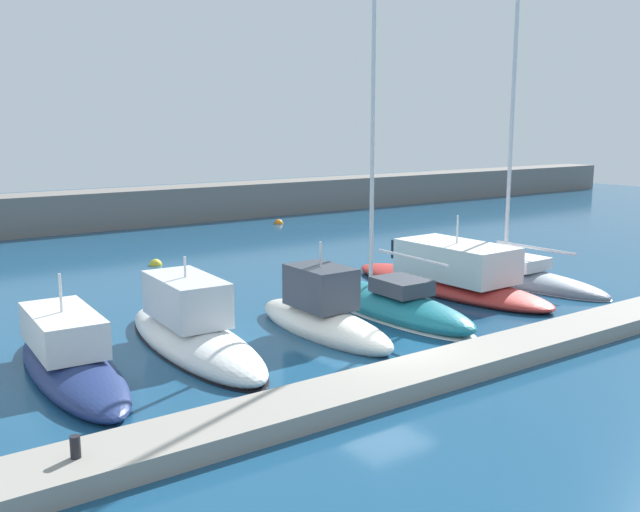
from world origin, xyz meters
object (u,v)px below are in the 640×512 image
object	(u,v)px
mooring_buoy_orange	(279,224)
motorboat_ivory_fourth	(322,315)
motorboat_white_third	(192,331)
mooring_buoy_yellow	(156,265)
dock_bollard	(75,447)
sailboat_slate_seventh	(510,275)
motorboat_red_sixth	(449,274)
sailboat_teal_fifth	(390,301)
motorboat_navy_second	(69,357)

from	to	relation	value
mooring_buoy_orange	motorboat_ivory_fourth	bearing A→B (deg)	-119.12
motorboat_white_third	mooring_buoy_yellow	distance (m)	13.42
dock_bollard	sailboat_slate_seventh	bearing A→B (deg)	18.22
sailboat_slate_seventh	mooring_buoy_orange	world-z (taller)	sailboat_slate_seventh
motorboat_red_sixth	dock_bollard	distance (m)	18.71
sailboat_teal_fifth	dock_bollard	distance (m)	14.12
motorboat_white_third	motorboat_red_sixth	xyz separation A→B (m)	(11.89, 0.83, 0.15)
motorboat_ivory_fourth	sailboat_teal_fifth	size ratio (longest dim) A/B	0.38
motorboat_white_third	mooring_buoy_orange	bearing A→B (deg)	-34.91
motorboat_navy_second	dock_bollard	size ratio (longest dim) A/B	18.35
motorboat_navy_second	sailboat_teal_fifth	xyz separation A→B (m)	(11.24, -0.38, -0.01)
motorboat_white_third	motorboat_red_sixth	world-z (taller)	motorboat_red_sixth
motorboat_white_third	motorboat_navy_second	bearing A→B (deg)	96.05
motorboat_ivory_fourth	mooring_buoy_yellow	size ratio (longest dim) A/B	10.97
motorboat_white_third	mooring_buoy_orange	xyz separation A→B (m)	(16.68, 21.46, -0.52)
sailboat_slate_seventh	motorboat_white_third	bearing A→B (deg)	90.31
motorboat_navy_second	mooring_buoy_yellow	size ratio (longest dim) A/B	13.38
motorboat_ivory_fourth	sailboat_slate_seventh	distance (m)	11.35
motorboat_navy_second	motorboat_white_third	xyz separation A→B (m)	(3.74, 0.20, 0.03)
motorboat_navy_second	mooring_buoy_orange	xyz separation A→B (m)	(20.42, 21.66, -0.49)
sailboat_teal_fifth	dock_bollard	size ratio (longest dim) A/B	39.35
sailboat_slate_seventh	mooring_buoy_yellow	size ratio (longest dim) A/B	28.83
sailboat_teal_fifth	motorboat_red_sixth	world-z (taller)	sailboat_teal_fifth
motorboat_red_sixth	dock_bollard	world-z (taller)	motorboat_red_sixth
motorboat_white_third	sailboat_teal_fifth	world-z (taller)	sailboat_teal_fifth
motorboat_red_sixth	mooring_buoy_orange	world-z (taller)	motorboat_red_sixth
motorboat_red_sixth	dock_bollard	bearing A→B (deg)	110.94
sailboat_teal_fifth	sailboat_slate_seventh	bearing A→B (deg)	-80.28
motorboat_ivory_fourth	mooring_buoy_yellow	bearing A→B (deg)	-0.55
sailboat_slate_seventh	mooring_buoy_yellow	world-z (taller)	sailboat_slate_seventh
motorboat_ivory_fourth	sailboat_teal_fifth	xyz separation A→B (m)	(3.37, 0.48, -0.12)
motorboat_red_sixth	sailboat_slate_seventh	world-z (taller)	sailboat_slate_seventh
motorboat_navy_second	sailboat_teal_fifth	bearing A→B (deg)	-88.89
motorboat_white_third	dock_bollard	bearing A→B (deg)	142.37
motorboat_ivory_fourth	dock_bollard	world-z (taller)	motorboat_ivory_fourth
sailboat_teal_fifth	motorboat_red_sixth	size ratio (longest dim) A/B	1.68
motorboat_white_third	motorboat_red_sixth	bearing A→B (deg)	-83.06
motorboat_ivory_fourth	dock_bollard	xyz separation A→B (m)	(-9.54, -5.24, 0.11)
motorboat_navy_second	dock_bollard	distance (m)	6.33
dock_bollard	motorboat_white_third	bearing A→B (deg)	49.42
dock_bollard	mooring_buoy_orange	bearing A→B (deg)	51.50
motorboat_navy_second	sailboat_teal_fifth	distance (m)	11.25
motorboat_ivory_fourth	sailboat_teal_fifth	distance (m)	3.41
motorboat_navy_second	motorboat_ivory_fourth	size ratio (longest dim) A/B	1.22
motorboat_white_third	sailboat_slate_seventh	distance (m)	15.38
motorboat_navy_second	sailboat_slate_seventh	size ratio (longest dim) A/B	0.46
motorboat_ivory_fourth	mooring_buoy_yellow	world-z (taller)	motorboat_ivory_fourth
motorboat_white_third	sailboat_slate_seventh	size ratio (longest dim) A/B	0.50
sailboat_teal_fifth	sailboat_slate_seventh	distance (m)	7.94
motorboat_ivory_fourth	sailboat_teal_fifth	bearing A→B (deg)	-82.30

